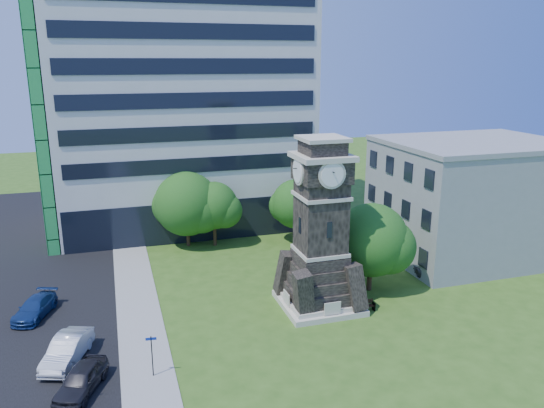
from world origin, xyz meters
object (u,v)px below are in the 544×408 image
object	(u,v)px
car_street_south	(81,380)
street_sign	(152,352)
park_bench	(364,306)
car_street_north	(35,308)
car_east_lot	(443,267)
clock_tower	(320,236)
car_street_mid	(67,350)

from	to	relation	value
car_street_south	street_sign	size ratio (longest dim) A/B	1.68
park_bench	car_street_south	bearing A→B (deg)	-172.04
car_street_north	park_bench	distance (m)	22.84
car_east_lot	park_bench	distance (m)	10.06
car_street_south	park_bench	size ratio (longest dim) A/B	2.60
clock_tower	car_street_mid	world-z (taller)	clock_tower
street_sign	car_east_lot	bearing A→B (deg)	24.59
car_street_mid	clock_tower	bearing A→B (deg)	27.78
car_street_north	park_bench	world-z (taller)	car_street_north
clock_tower	car_street_mid	size ratio (longest dim) A/B	2.66
car_east_lot	park_bench	xyz separation A→B (m)	(-9.22, -4.02, -0.25)
car_street_south	car_east_lot	world-z (taller)	car_street_south
car_street_mid	park_bench	size ratio (longest dim) A/B	2.87
car_street_south	street_sign	xyz separation A→B (m)	(3.76, 0.30, 0.85)
park_bench	street_sign	world-z (taller)	street_sign
park_bench	car_east_lot	bearing A→B (deg)	19.34
clock_tower	street_sign	world-z (taller)	clock_tower
car_street_south	street_sign	distance (m)	3.87
car_street_north	car_east_lot	bearing A→B (deg)	15.90
park_bench	car_street_north	bearing A→B (deg)	160.39
car_east_lot	street_sign	world-z (taller)	street_sign
clock_tower	car_east_lot	distance (m)	12.93
car_street_mid	car_east_lot	bearing A→B (deg)	28.57
car_street_south	clock_tower	bearing A→B (deg)	42.97
clock_tower	park_bench	world-z (taller)	clock_tower
car_east_lot	car_street_mid	bearing A→B (deg)	113.98
park_bench	street_sign	distance (m)	15.37
park_bench	street_sign	bearing A→B (deg)	-170.17
car_street_south	park_bench	world-z (taller)	car_street_south
car_street_mid	car_east_lot	distance (m)	29.12
street_sign	car_street_south	bearing A→B (deg)	-168.67
car_street_south	car_east_lot	xyz separation A→B (m)	(27.85, 8.03, -0.02)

